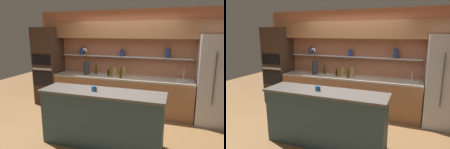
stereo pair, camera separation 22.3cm
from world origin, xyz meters
TOP-DOWN VIEW (x-y plane):
  - ground_plane at (0.00, 0.00)m, footprint 12.00×12.00m
  - back_wall_unit at (-0.00, 1.53)m, footprint 5.20×0.44m
  - back_counter_unit at (-0.13, 1.24)m, footprint 3.55×0.62m
  - island_counter at (0.00, -0.43)m, footprint 2.22×0.61m
  - refrigerator at (2.13, 1.20)m, footprint 0.93×0.73m
  - oven_tower at (-2.26, 1.24)m, footprint 0.68×0.64m
  - flower_vase at (-1.07, 1.23)m, footprint 0.15×0.15m
  - sink_fixture at (1.39, 1.25)m, footprint 0.32×0.32m
  - bottle_spirit_0 at (-0.07, 1.38)m, footprint 0.07×0.07m
  - bottle_oil_1 at (-0.38, 1.19)m, footprint 0.07×0.07m
  - bottle_spirit_2 at (-0.29, 1.27)m, footprint 0.07×0.07m
  - bottle_oil_3 at (-0.09, 1.11)m, footprint 0.07×0.07m
  - bottle_sauce_4 at (-0.47, 1.27)m, footprint 0.05×0.05m
  - bottle_oil_5 at (-0.11, 1.20)m, footprint 0.06×0.06m
  - bottle_oil_6 at (-0.85, 1.36)m, footprint 0.07×0.07m
  - coffee_mug at (-0.13, -0.46)m, footprint 0.10×0.08m

SIDE VIEW (x-z plane):
  - ground_plane at x=0.00m, z-range 0.00..0.00m
  - back_counter_unit at x=-0.13m, z-range 0.00..0.92m
  - island_counter at x=0.00m, z-range 0.00..1.02m
  - sink_fixture at x=1.39m, z-range 0.82..1.07m
  - bottle_sauce_4 at x=-0.47m, z-range 0.90..1.08m
  - refrigerator at x=2.13m, z-range 0.00..1.99m
  - bottle_oil_3 at x=-0.09m, z-range 0.89..1.14m
  - bottle_oil_6 at x=-0.85m, z-range 0.89..1.14m
  - bottle_oil_5 at x=-0.11m, z-range 0.90..1.15m
  - bottle_oil_1 at x=-0.38m, z-range 0.89..1.15m
  - bottle_spirit_2 at x=-0.29m, z-range 0.90..1.16m
  - bottle_spirit_0 at x=-0.07m, z-range 0.90..1.17m
  - coffee_mug at x=-0.13m, z-range 1.02..1.11m
  - oven_tower at x=-2.26m, z-range 0.00..2.16m
  - flower_vase at x=-1.07m, z-range 0.77..1.47m
  - back_wall_unit at x=0.00m, z-range 0.25..2.85m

